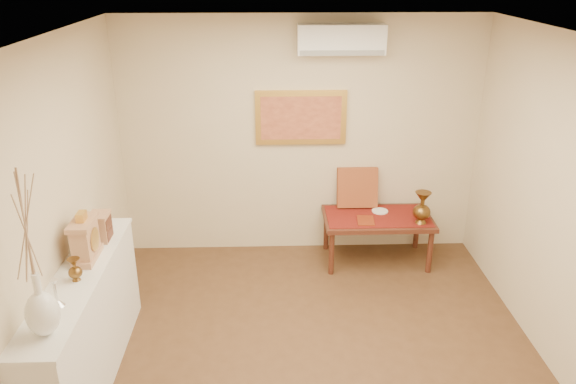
{
  "coord_description": "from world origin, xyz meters",
  "views": [
    {
      "loc": [
        -0.34,
        -3.76,
        3.21
      ],
      "look_at": [
        -0.18,
        1.15,
        1.16
      ],
      "focal_mm": 35.0,
      "sensor_mm": 36.0,
      "label": 1
    }
  ],
  "objects_px": {
    "mantel_clock": "(85,239)",
    "wooden_chest": "(100,227)",
    "low_table": "(377,222)",
    "white_vase": "(32,258)",
    "display_ledge": "(86,328)",
    "brass_urn_tall": "(422,204)"
  },
  "relations": [
    {
      "from": "white_vase",
      "to": "brass_urn_tall",
      "type": "height_order",
      "value": "white_vase"
    },
    {
      "from": "display_ledge",
      "to": "mantel_clock",
      "type": "height_order",
      "value": "mantel_clock"
    },
    {
      "from": "display_ledge",
      "to": "low_table",
      "type": "bearing_deg",
      "value": 35.1
    },
    {
      "from": "brass_urn_tall",
      "to": "display_ledge",
      "type": "relative_size",
      "value": 0.22
    },
    {
      "from": "brass_urn_tall",
      "to": "low_table",
      "type": "height_order",
      "value": "brass_urn_tall"
    },
    {
      "from": "low_table",
      "to": "wooden_chest",
      "type": "bearing_deg",
      "value": -153.81
    },
    {
      "from": "mantel_clock",
      "to": "wooden_chest",
      "type": "distance_m",
      "value": 0.34
    },
    {
      "from": "wooden_chest",
      "to": "mantel_clock",
      "type": "bearing_deg",
      "value": -93.83
    },
    {
      "from": "brass_urn_tall",
      "to": "mantel_clock",
      "type": "xyz_separation_m",
      "value": [
        -3.1,
        -1.44,
        0.38
      ]
    },
    {
      "from": "brass_urn_tall",
      "to": "mantel_clock",
      "type": "relative_size",
      "value": 1.06
    },
    {
      "from": "white_vase",
      "to": "brass_urn_tall",
      "type": "bearing_deg",
      "value": 38.2
    },
    {
      "from": "display_ledge",
      "to": "low_table",
      "type": "relative_size",
      "value": 1.68
    },
    {
      "from": "white_vase",
      "to": "display_ledge",
      "type": "distance_m",
      "value": 1.28
    },
    {
      "from": "wooden_chest",
      "to": "low_table",
      "type": "bearing_deg",
      "value": 26.19
    },
    {
      "from": "brass_urn_tall",
      "to": "mantel_clock",
      "type": "height_order",
      "value": "mantel_clock"
    },
    {
      "from": "display_ledge",
      "to": "mantel_clock",
      "type": "distance_m",
      "value": 0.71
    },
    {
      "from": "brass_urn_tall",
      "to": "mantel_clock",
      "type": "distance_m",
      "value": 3.44
    },
    {
      "from": "display_ledge",
      "to": "mantel_clock",
      "type": "bearing_deg",
      "value": 88.2
    },
    {
      "from": "brass_urn_tall",
      "to": "display_ledge",
      "type": "xyz_separation_m",
      "value": [
        -3.11,
        -1.69,
        -0.29
      ]
    },
    {
      "from": "wooden_chest",
      "to": "low_table",
      "type": "relative_size",
      "value": 0.2
    },
    {
      "from": "mantel_clock",
      "to": "wooden_chest",
      "type": "bearing_deg",
      "value": 86.17
    },
    {
      "from": "white_vase",
      "to": "low_table",
      "type": "distance_m",
      "value": 3.86
    }
  ]
}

